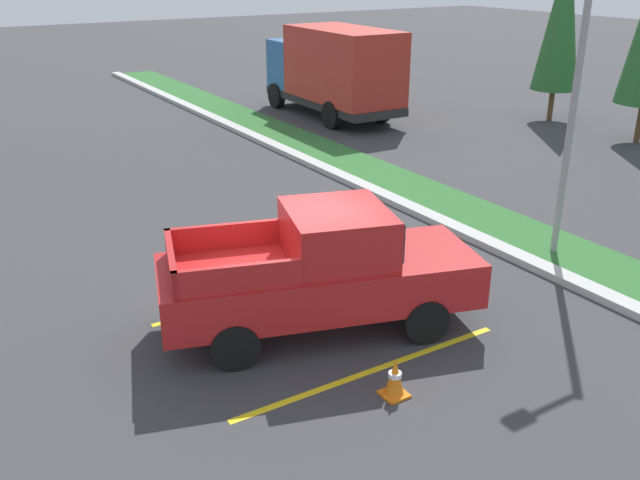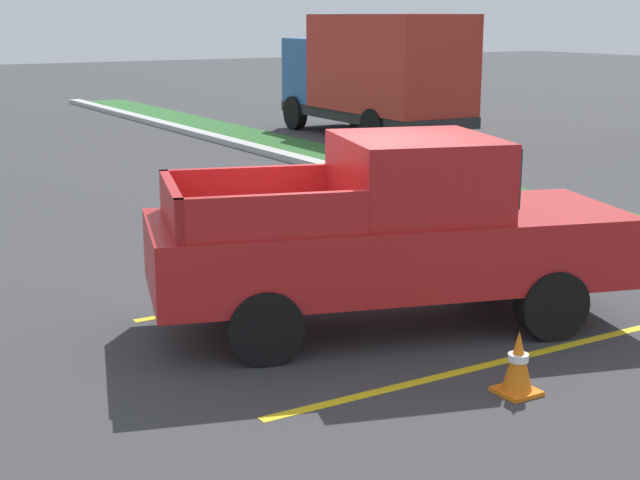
# 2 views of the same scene
# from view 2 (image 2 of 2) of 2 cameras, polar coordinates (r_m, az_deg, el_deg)

# --- Properties ---
(ground_plane) EXTENTS (120.00, 120.00, 0.00)m
(ground_plane) POSITION_cam_2_polar(r_m,az_deg,el_deg) (11.04, 2.11, -4.23)
(ground_plane) COLOR #38383A
(parking_line_near) EXTENTS (0.12, 4.80, 0.01)m
(parking_line_near) POSITION_cam_2_polar(r_m,az_deg,el_deg) (11.78, -0.20, -3.05)
(parking_line_near) COLOR yellow
(parking_line_near) RESTS_ON ground
(parking_line_far) EXTENTS (0.12, 4.80, 0.01)m
(parking_line_far) POSITION_cam_2_polar(r_m,az_deg,el_deg) (9.39, 9.60, -7.65)
(parking_line_far) COLOR yellow
(parking_line_far) RESTS_ON ground
(pickup_truck_main) EXTENTS (3.34, 5.54, 2.10)m
(pickup_truck_main) POSITION_cam_2_polar(r_m,az_deg,el_deg) (10.27, 4.50, 0.40)
(pickup_truck_main) COLOR black
(pickup_truck_main) RESTS_ON ground
(cargo_truck_distant) EXTENTS (6.85, 2.62, 3.40)m
(cargo_truck_distant) POSITION_cam_2_polar(r_m,az_deg,el_deg) (26.61, 3.41, 10.24)
(cargo_truck_distant) COLOR black
(cargo_truck_distant) RESTS_ON ground
(traffic_cone) EXTENTS (0.36, 0.36, 0.60)m
(traffic_cone) POSITION_cam_2_polar(r_m,az_deg,el_deg) (8.74, 11.97, -7.37)
(traffic_cone) COLOR orange
(traffic_cone) RESTS_ON ground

